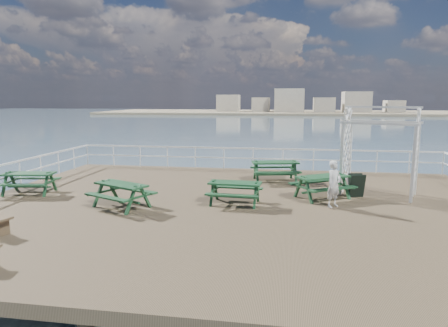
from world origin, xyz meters
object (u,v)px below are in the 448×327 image
(picnic_table_c, at_px, (322,182))
(picnic_table_e, at_px, (235,188))
(person, at_px, (334,184))
(picnic_table_a, at_px, (29,178))
(picnic_table_b, at_px, (275,167))
(trellis_arbor, at_px, (379,156))
(picnic_table_d, at_px, (121,190))

(picnic_table_c, distance_m, picnic_table_e, 3.23)
(picnic_table_e, bearing_deg, person, 5.59)
(picnic_table_a, bearing_deg, picnic_table_c, -2.93)
(picnic_table_c, xyz_separation_m, person, (0.26, -1.15, 0.18))
(picnic_table_b, bearing_deg, person, -74.89)
(picnic_table_e, relative_size, trellis_arbor, 0.56)
(picnic_table_b, relative_size, picnic_table_c, 0.94)
(picnic_table_a, height_order, person, person)
(picnic_table_a, relative_size, picnic_table_c, 0.84)
(picnic_table_a, xyz_separation_m, picnic_table_d, (4.18, -1.27, 0.00))
(picnic_table_d, bearing_deg, picnic_table_c, 44.54)
(picnic_table_d, distance_m, trellis_arbor, 9.22)
(picnic_table_a, distance_m, person, 11.00)
(picnic_table_a, height_order, picnic_table_d, picnic_table_d)
(picnic_table_b, distance_m, trellis_arbor, 4.34)
(picnic_table_c, relative_size, picnic_table_e, 1.32)
(picnic_table_b, height_order, picnic_table_c, picnic_table_b)
(picnic_table_b, relative_size, picnic_table_e, 1.24)
(picnic_table_c, relative_size, picnic_table_d, 1.04)
(person, bearing_deg, picnic_table_d, 145.61)
(picnic_table_e, bearing_deg, trellis_arbor, 26.48)
(picnic_table_e, distance_m, person, 3.24)
(picnic_table_b, height_order, person, person)
(picnic_table_e, relative_size, person, 1.19)
(picnic_table_b, distance_m, picnic_table_c, 3.26)
(picnic_table_a, xyz_separation_m, picnic_table_c, (10.74, 1.00, 0.02))
(picnic_table_a, xyz_separation_m, picnic_table_b, (8.98, 3.75, 0.04))
(picnic_table_b, bearing_deg, picnic_table_d, -146.00)
(picnic_table_b, height_order, picnic_table_e, picnic_table_b)
(picnic_table_c, xyz_separation_m, trellis_arbor, (2.06, 0.87, 0.85))
(picnic_table_b, xyz_separation_m, picnic_table_d, (-4.80, -5.02, -0.04))
(picnic_table_d, relative_size, picnic_table_e, 1.26)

